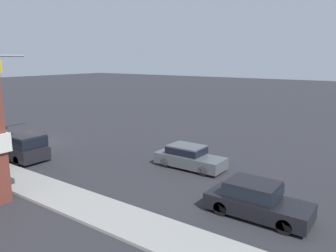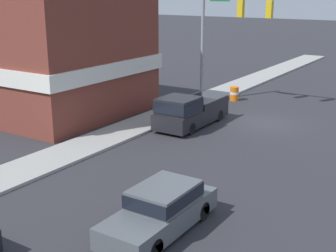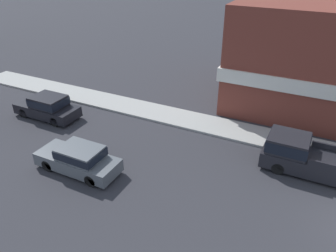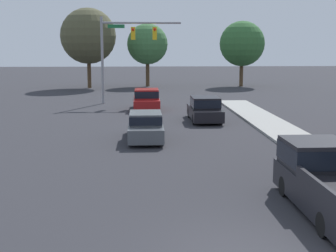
# 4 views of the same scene
# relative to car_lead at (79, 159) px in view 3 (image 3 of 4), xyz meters

# --- Properties ---
(car_lead) EXTENTS (1.76, 4.61, 1.48)m
(car_lead) POSITION_rel_car_lead_xyz_m (0.00, 0.00, 0.00)
(car_lead) COLOR black
(car_lead) RESTS_ON ground
(car_oncoming) EXTENTS (1.87, 4.57, 1.60)m
(car_oncoming) POSITION_rel_car_lead_xyz_m (3.92, 5.99, 0.05)
(car_oncoming) COLOR black
(car_oncoming) RESTS_ON ground
(pickup_truck_parked) EXTENTS (2.01, 5.36, 1.89)m
(pickup_truck_parked) POSITION_rel_car_lead_xyz_m (5.34, -10.63, 0.15)
(pickup_truck_parked) COLOR black
(pickup_truck_parked) RESTS_ON ground
(corner_brick_building) EXTENTS (11.33, 9.79, 7.44)m
(corner_brick_building) POSITION_rel_car_lead_xyz_m (14.96, -9.12, 2.87)
(corner_brick_building) COLOR brown
(corner_brick_building) RESTS_ON ground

